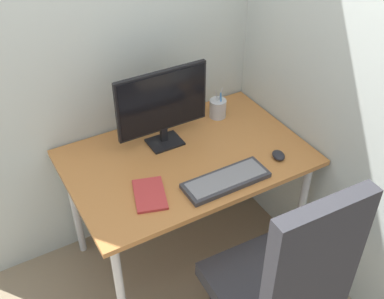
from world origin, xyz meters
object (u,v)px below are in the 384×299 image
keyboard (226,180)px  notebook (150,194)px  mouse (278,155)px  office_chair (284,284)px  monitor (162,104)px  pen_holder (218,108)px

keyboard → notebook: bearing=164.6°
mouse → office_chair: bearing=-106.8°
mouse → notebook: mouse is taller
keyboard → office_chair: bearing=-93.1°
monitor → pen_holder: (0.39, 0.07, -0.19)m
keyboard → notebook: size_ratio=1.92×
monitor → pen_holder: bearing=10.5°
pen_holder → notebook: bearing=-147.0°
monitor → mouse: 0.66m
mouse → notebook: (-0.71, 0.07, -0.01)m
mouse → pen_holder: bearing=114.9°
keyboard → notebook: 0.38m
office_chair → pen_holder: bearing=73.6°
keyboard → mouse: mouse is taller
office_chair → monitor: bearing=94.9°
notebook → office_chair: bearing=-44.1°
office_chair → mouse: bearing=55.9°
office_chair → notebook: 0.73m
notebook → monitor: bearing=71.2°
mouse → monitor: bearing=154.7°
office_chair → monitor: size_ratio=2.31×
office_chair → notebook: (-0.34, 0.62, 0.18)m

